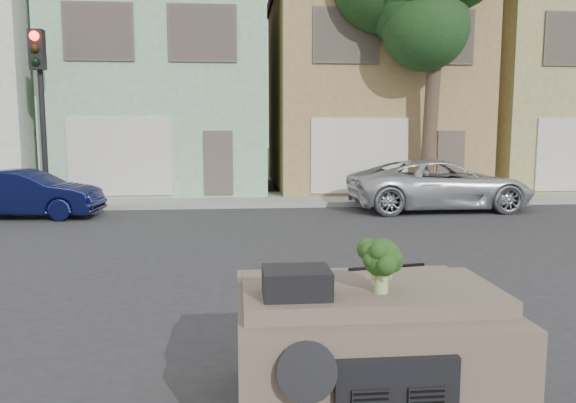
{
  "coord_description": "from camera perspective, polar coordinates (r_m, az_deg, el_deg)",
  "views": [
    {
      "loc": [
        -1.0,
        -7.22,
        2.31
      ],
      "look_at": [
        -0.28,
        0.5,
        1.3
      ],
      "focal_mm": 35.0,
      "sensor_mm": 36.0,
      "label": 1
    }
  ],
  "objects": [
    {
      "name": "ground_plane",
      "position": [
        7.64,
        2.5,
        -10.18
      ],
      "size": [
        120.0,
        120.0,
        0.0
      ],
      "primitive_type": "plane",
      "color": "#303033",
      "rests_on": "ground"
    },
    {
      "name": "sidewalk",
      "position": [
        17.88,
        -2.07,
        0.23
      ],
      "size": [
        40.0,
        3.0,
        0.15
      ],
      "primitive_type": "cube",
      "color": "gray",
      "rests_on": "ground"
    },
    {
      "name": "townhouse_mint",
      "position": [
        21.91,
        -12.08,
        11.08
      ],
      "size": [
        7.2,
        8.2,
        7.55
      ],
      "primitive_type": "cube",
      "color": "#91C797",
      "rests_on": "ground"
    },
    {
      "name": "townhouse_tan",
      "position": [
        22.33,
        7.78,
        11.11
      ],
      "size": [
        7.2,
        8.2,
        7.55
      ],
      "primitive_type": "cube",
      "color": "#A18251",
      "rests_on": "ground"
    },
    {
      "name": "townhouse_beige",
      "position": [
        25.1,
        24.98,
        10.08
      ],
      "size": [
        7.2,
        8.2,
        7.55
      ],
      "primitive_type": "cube",
      "color": "tan",
      "rests_on": "ground"
    },
    {
      "name": "navy_sedan",
      "position": [
        16.17,
        -24.93,
        -1.49
      ],
      "size": [
        3.88,
        1.63,
        1.25
      ],
      "primitive_type": "imported",
      "rotation": [
        0.0,
        0.0,
        1.49
      ],
      "color": "#090E34",
      "rests_on": "ground"
    },
    {
      "name": "silver_pickup",
      "position": [
        16.66,
        15.1,
        -0.81
      ],
      "size": [
        5.25,
        2.53,
        1.44
      ],
      "primitive_type": "imported",
      "rotation": [
        0.0,
        0.0,
        1.6
      ],
      "color": "silver",
      "rests_on": "ground"
    },
    {
      "name": "traffic_signal",
      "position": [
        17.6,
        -23.75,
        7.58
      ],
      "size": [
        0.4,
        0.4,
        5.1
      ],
      "primitive_type": "cube",
      "color": "black",
      "rests_on": "ground"
    },
    {
      "name": "tree_near",
      "position": [
        18.15,
        14.42,
        13.32
      ],
      "size": [
        4.4,
        4.0,
        8.5
      ],
      "primitive_type": "cube",
      "color": "#1C3E1A",
      "rests_on": "ground"
    },
    {
      "name": "car_dashboard",
      "position": [
        4.67,
        7.7,
        -14.63
      ],
      "size": [
        2.0,
        1.8,
        1.12
      ],
      "primitive_type": "cube",
      "color": "brown",
      "rests_on": "ground"
    },
    {
      "name": "instrument_hump",
      "position": [
        4.04,
        0.86,
        -8.22
      ],
      "size": [
        0.48,
        0.38,
        0.2
      ],
      "primitive_type": "cube",
      "color": "black",
      "rests_on": "car_dashboard"
    },
    {
      "name": "wiper_arm",
      "position": [
        4.91,
        10.02,
        -6.56
      ],
      "size": [
        0.69,
        0.15,
        0.02
      ],
      "primitive_type": "cube",
      "rotation": [
        0.0,
        0.0,
        0.17
      ],
      "color": "black",
      "rests_on": "car_dashboard"
    },
    {
      "name": "broccoli",
      "position": [
        4.15,
        9.47,
        -6.39
      ],
      "size": [
        0.47,
        0.47,
        0.41
      ],
      "primitive_type": "cube",
      "rotation": [
        0.0,
        0.0,
        5.59
      ],
      "color": "#1C3A13",
      "rests_on": "car_dashboard"
    }
  ]
}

